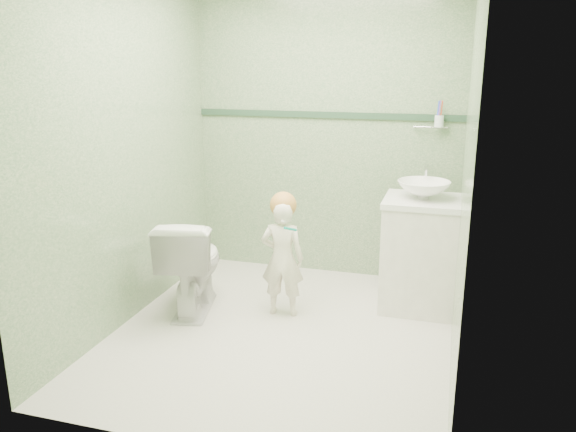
% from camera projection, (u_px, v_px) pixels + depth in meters
% --- Properties ---
extents(ground, '(2.50, 2.50, 0.00)m').
position_uv_depth(ground, '(282.00, 333.00, 3.84)').
color(ground, beige).
rests_on(ground, ground).
extents(room_shell, '(2.50, 2.54, 2.40)m').
position_uv_depth(room_shell, '(281.00, 157.00, 3.52)').
color(room_shell, '#689167').
rests_on(room_shell, ground).
extents(trim_stripe, '(2.20, 0.02, 0.05)m').
position_uv_depth(trim_stripe, '(326.00, 115.00, 4.63)').
color(trim_stripe, '#284632').
rests_on(trim_stripe, room_shell).
extents(vanity, '(0.52, 0.50, 0.80)m').
position_uv_depth(vanity, '(419.00, 256.00, 4.15)').
color(vanity, silver).
rests_on(vanity, ground).
extents(counter, '(0.54, 0.52, 0.04)m').
position_uv_depth(counter, '(423.00, 201.00, 4.05)').
color(counter, white).
rests_on(counter, vanity).
extents(basin, '(0.37, 0.37, 0.13)m').
position_uv_depth(basin, '(424.00, 190.00, 4.02)').
color(basin, white).
rests_on(basin, counter).
extents(faucet, '(0.03, 0.13, 0.18)m').
position_uv_depth(faucet, '(426.00, 174.00, 4.17)').
color(faucet, silver).
rests_on(faucet, counter).
extents(cup_holder, '(0.26, 0.07, 0.21)m').
position_uv_depth(cup_holder, '(438.00, 121.00, 4.34)').
color(cup_holder, silver).
rests_on(cup_holder, room_shell).
extents(toilet, '(0.54, 0.77, 0.71)m').
position_uv_depth(toilet, '(192.00, 263.00, 4.12)').
color(toilet, white).
rests_on(toilet, ground).
extents(toddler, '(0.33, 0.23, 0.84)m').
position_uv_depth(toddler, '(282.00, 259.00, 4.03)').
color(toddler, silver).
rests_on(toddler, ground).
extents(hair_cap, '(0.19, 0.19, 0.19)m').
position_uv_depth(hair_cap, '(283.00, 205.00, 3.95)').
color(hair_cap, '#C4873E').
rests_on(hair_cap, toddler).
extents(teal_toothbrush, '(0.11, 0.14, 0.08)m').
position_uv_depth(teal_toothbrush, '(290.00, 228.00, 3.83)').
color(teal_toothbrush, '#059987').
rests_on(teal_toothbrush, toddler).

